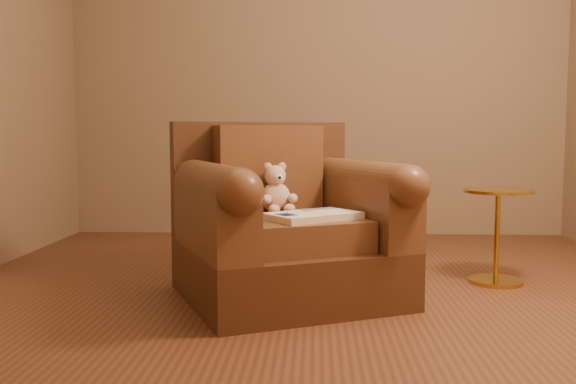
{
  "coord_description": "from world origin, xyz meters",
  "views": [
    {
      "loc": [
        -0.01,
        -3.27,
        0.84
      ],
      "look_at": [
        -0.14,
        -0.15,
        0.55
      ],
      "focal_mm": 40.0,
      "sensor_mm": 36.0,
      "label": 1
    }
  ],
  "objects": [
    {
      "name": "side_table",
      "position": [
        1.0,
        0.29,
        0.28
      ],
      "size": [
        0.37,
        0.37,
        0.52
      ],
      "color": "gold",
      "rests_on": "floor"
    },
    {
      "name": "armchair",
      "position": [
        -0.16,
        -0.06,
        0.35
      ],
      "size": [
        1.29,
        1.27,
        0.89
      ],
      "rotation": [
        0.0,
        0.0,
        0.42
      ],
      "color": "#462A17",
      "rests_on": "floor"
    },
    {
      "name": "floor",
      "position": [
        0.0,
        0.0,
        0.0
      ],
      "size": [
        4.0,
        4.0,
        0.0
      ],
      "primitive_type": "plane",
      "color": "brown",
      "rests_on": "ground"
    },
    {
      "name": "teddy_bear",
      "position": [
        -0.21,
        0.01,
        0.53
      ],
      "size": [
        0.19,
        0.22,
        0.26
      ],
      "rotation": [
        0.0,
        0.0,
        0.4
      ],
      "color": "beige",
      "rests_on": "armchair"
    },
    {
      "name": "guidebook",
      "position": [
        -0.02,
        -0.25,
        0.44
      ],
      "size": [
        0.49,
        0.46,
        0.03
      ],
      "rotation": [
        0.0,
        0.0,
        0.65
      ],
      "color": "beige",
      "rests_on": "armchair"
    }
  ]
}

